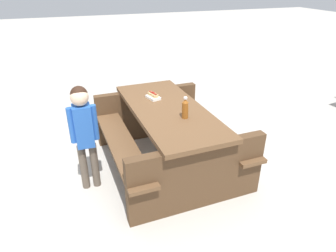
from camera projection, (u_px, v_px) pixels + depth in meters
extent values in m
plane|color=#B7B2A8|center=(168.00, 164.00, 3.65)|extent=(30.00, 30.00, 0.00)
cube|color=brown|center=(168.00, 110.00, 3.32)|extent=(1.82, 0.82, 0.05)
cube|color=brown|center=(121.00, 142.00, 3.28)|extent=(1.81, 0.34, 0.04)
cube|color=brown|center=(211.00, 125.00, 3.64)|extent=(1.81, 0.34, 0.04)
cube|color=#4D3520|center=(148.00, 113.00, 4.14)|extent=(0.15, 1.40, 0.70)
cube|color=#4D3520|center=(198.00, 177.00, 2.85)|extent=(0.15, 1.40, 0.70)
cylinder|color=brown|center=(185.00, 110.00, 3.05)|extent=(0.07, 0.07, 0.17)
cone|color=brown|center=(185.00, 101.00, 3.00)|extent=(0.06, 0.06, 0.04)
cylinder|color=silver|center=(185.00, 98.00, 2.99)|extent=(0.04, 0.04, 0.02)
cube|color=white|center=(153.00, 97.00, 3.55)|extent=(0.20, 0.16, 0.03)
cube|color=#D8B272|center=(153.00, 95.00, 3.54)|extent=(0.16, 0.10, 0.04)
cylinder|color=maroon|center=(153.00, 93.00, 3.53)|extent=(0.14, 0.07, 0.03)
ellipsoid|color=maroon|center=(153.00, 92.00, 3.53)|extent=(0.07, 0.04, 0.01)
cylinder|color=brown|center=(95.00, 165.00, 3.18)|extent=(0.08, 0.08, 0.52)
cylinder|color=brown|center=(84.00, 167.00, 3.15)|extent=(0.08, 0.08, 0.52)
cube|color=#2659B2|center=(83.00, 126.00, 2.95)|extent=(0.16, 0.18, 0.44)
cylinder|color=#2659B2|center=(94.00, 122.00, 2.97)|extent=(0.06, 0.06, 0.37)
cylinder|color=#2659B2|center=(72.00, 126.00, 2.91)|extent=(0.06, 0.06, 0.37)
sphere|color=beige|center=(79.00, 97.00, 2.81)|extent=(0.17, 0.17, 0.17)
sphere|color=#331E14|center=(79.00, 94.00, 2.81)|extent=(0.16, 0.16, 0.16)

